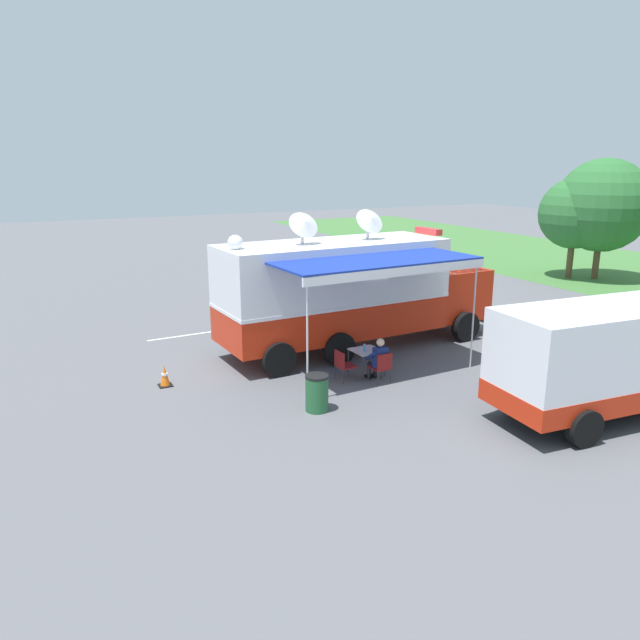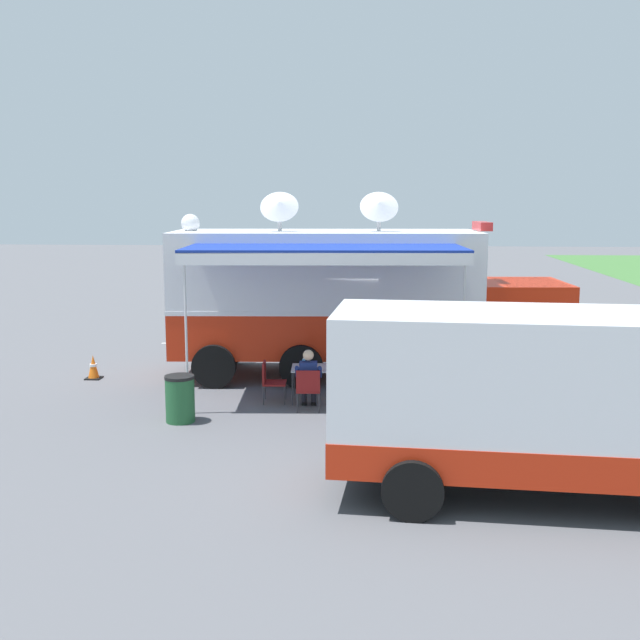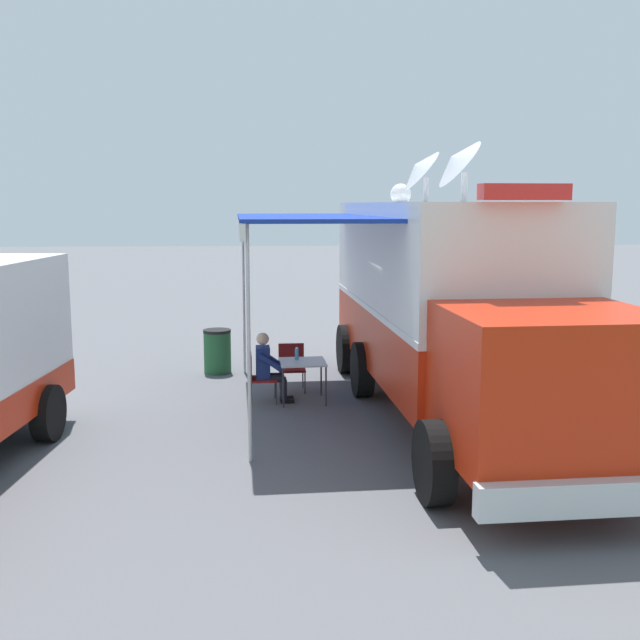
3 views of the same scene
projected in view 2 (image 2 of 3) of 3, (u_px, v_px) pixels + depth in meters
name	position (u px, v px, depth m)	size (l,w,h in m)	color
ground_plane	(325.00, 375.00, 18.53)	(100.00, 100.00, 0.00)	#5B5B60
lot_stripe	(242.00, 343.00, 22.56)	(0.12, 4.80, 0.01)	silver
command_truck	(357.00, 296.00, 18.17)	(5.24, 9.60, 4.53)	red
folding_table	(311.00, 370.00, 16.10)	(0.84, 0.84, 0.73)	silver
water_bottle	(304.00, 363.00, 15.98)	(0.07, 0.07, 0.22)	#4C99D8
folding_chair_at_table	(308.00, 387.00, 15.33)	(0.50, 0.50, 0.87)	maroon
folding_chair_beside_table	(270.00, 379.00, 16.00)	(0.50, 0.50, 0.87)	maroon
seated_responder	(308.00, 378.00, 15.50)	(0.68, 0.57, 1.25)	navy
trash_bin	(180.00, 399.00, 14.63)	(0.57, 0.57, 0.91)	#235B33
traffic_cone	(93.00, 367.00, 18.12)	(0.36, 0.36, 0.58)	black
support_truck	(555.00, 405.00, 10.77)	(2.77, 6.95, 2.70)	white
car_behind_truck	(324.00, 308.00, 23.69)	(4.29, 2.18, 1.76)	#B2B5BA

